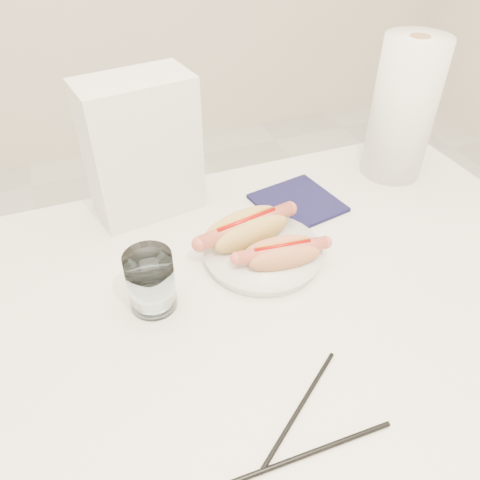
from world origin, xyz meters
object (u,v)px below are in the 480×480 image
object	(u,v)px
hotdog_left	(247,229)
paper_towel_roll	(403,110)
napkin_box	(142,148)
plate	(262,254)
hotdog_right	(282,253)
table	(253,333)
water_glass	(151,281)

from	to	relation	value
hotdog_left	paper_towel_roll	world-z (taller)	paper_towel_roll
napkin_box	plate	bearing A→B (deg)	-65.20
hotdog_right	paper_towel_roll	distance (m)	0.43
plate	napkin_box	distance (m)	0.29
table	napkin_box	bearing A→B (deg)	105.25
hotdog_right	napkin_box	distance (m)	0.32
water_glass	napkin_box	size ratio (longest dim) A/B	0.39
table	paper_towel_roll	size ratio (longest dim) A/B	4.17
water_glass	paper_towel_roll	xyz separation A→B (m)	(0.58, 0.20, 0.09)
table	plate	size ratio (longest dim) A/B	6.04
table	plate	bearing A→B (deg)	60.26
water_glass	paper_towel_roll	size ratio (longest dim) A/B	0.35
paper_towel_roll	table	bearing A→B (deg)	-148.56
plate	napkin_box	size ratio (longest dim) A/B	0.76
table	water_glass	bearing A→B (deg)	155.70
plate	hotdog_left	world-z (taller)	hotdog_left
hotdog_left	water_glass	xyz separation A→B (m)	(-0.19, -0.08, 0.01)
plate	napkin_box	world-z (taller)	napkin_box
hotdog_right	napkin_box	xyz separation A→B (m)	(-0.17, 0.26, 0.09)
hotdog_left	water_glass	size ratio (longest dim) A/B	1.86
table	hotdog_right	bearing A→B (deg)	40.23
water_glass	napkin_box	xyz separation A→B (m)	(0.05, 0.26, 0.08)
table	plate	world-z (taller)	plate
hotdog_right	paper_towel_roll	size ratio (longest dim) A/B	0.54
table	paper_towel_roll	distance (m)	0.55
napkin_box	water_glass	bearing A→B (deg)	-110.73
table	hotdog_left	size ratio (longest dim) A/B	6.38
paper_towel_roll	napkin_box	bearing A→B (deg)	173.66
plate	paper_towel_roll	world-z (taller)	paper_towel_roll
table	paper_towel_roll	xyz separation A→B (m)	(0.44, 0.27, 0.20)
hotdog_left	water_glass	world-z (taller)	water_glass
hotdog_left	paper_towel_roll	size ratio (longest dim) A/B	0.65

